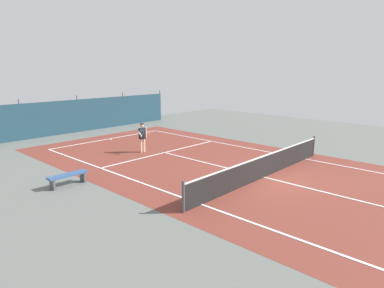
# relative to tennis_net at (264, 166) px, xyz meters

# --- Properties ---
(ground_plane) EXTENTS (36.00, 36.00, 0.00)m
(ground_plane) POSITION_rel_tennis_net_xyz_m (0.00, 0.00, -0.51)
(ground_plane) COLOR slate
(court_surface) EXTENTS (11.02, 26.60, 0.01)m
(court_surface) POSITION_rel_tennis_net_xyz_m (0.00, 0.00, -0.51)
(court_surface) COLOR brown
(court_surface) RESTS_ON ground
(tennis_net) EXTENTS (10.12, 0.10, 1.10)m
(tennis_net) POSITION_rel_tennis_net_xyz_m (0.00, 0.00, 0.00)
(tennis_net) COLOR black
(tennis_net) RESTS_ON ground
(back_fence) EXTENTS (16.30, 0.98, 2.70)m
(back_fence) POSITION_rel_tennis_net_xyz_m (-0.00, 16.26, 0.16)
(back_fence) COLOR #1E3D4C
(back_fence) RESTS_ON ground
(tennis_player) EXTENTS (0.78, 0.70, 1.64)m
(tennis_player) POSITION_rel_tennis_net_xyz_m (-0.75, 7.39, 0.45)
(tennis_player) COLOR beige
(tennis_player) RESTS_ON ground
(tennis_ball_near_player) EXTENTS (0.07, 0.07, 0.07)m
(tennis_ball_near_player) POSITION_rel_tennis_net_xyz_m (2.89, 11.16, -0.48)
(tennis_ball_near_player) COLOR #CCDB33
(tennis_ball_near_player) RESTS_ON ground
(parked_car) EXTENTS (2.05, 4.21, 1.68)m
(parked_car) POSITION_rel_tennis_net_xyz_m (4.02, 18.52, 0.33)
(parked_car) COLOR black
(parked_car) RESTS_ON ground
(courtside_bench) EXTENTS (1.60, 0.40, 0.49)m
(courtside_bench) POSITION_rel_tennis_net_xyz_m (-6.31, 5.25, -0.14)
(courtside_bench) COLOR #335184
(courtside_bench) RESTS_ON ground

